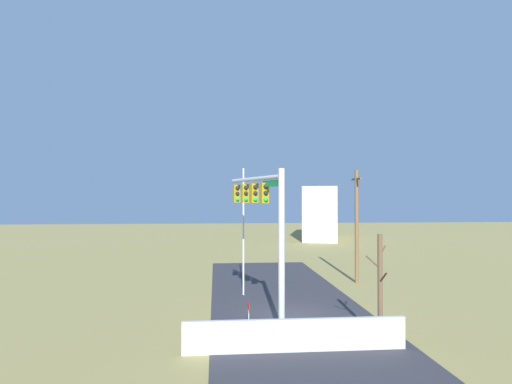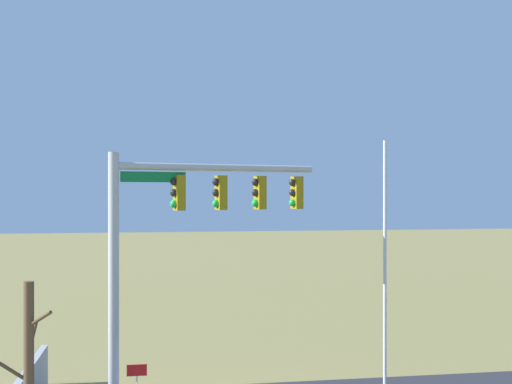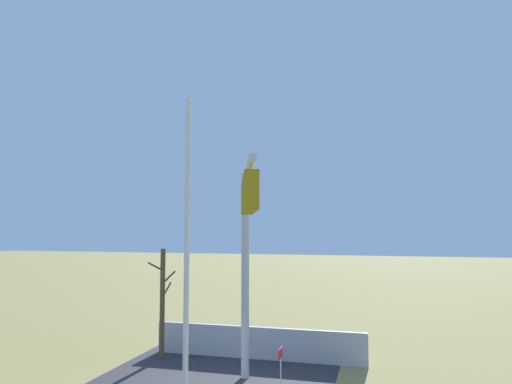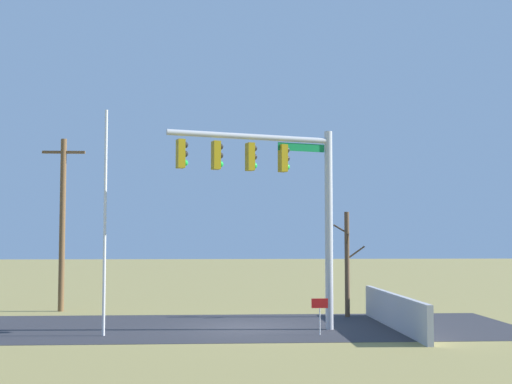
# 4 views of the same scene
# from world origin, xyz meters

# --- Properties ---
(ground_plane) EXTENTS (160.00, 160.00, 0.00)m
(ground_plane) POSITION_xyz_m (0.00, 0.00, 0.00)
(ground_plane) COLOR olive
(road_surface) EXTENTS (28.00, 8.00, 0.01)m
(road_surface) POSITION_xyz_m (-4.00, 0.00, 0.01)
(road_surface) COLOR #2D2D33
(road_surface) RESTS_ON ground_plane
(sidewalk_corner) EXTENTS (6.00, 6.00, 0.01)m
(sidewalk_corner) POSITION_xyz_m (3.95, -0.94, 0.00)
(sidewalk_corner) COLOR #B7B5AD
(sidewalk_corner) RESTS_ON ground_plane
(retaining_fence) EXTENTS (0.20, 8.51, 1.24)m
(retaining_fence) POSITION_xyz_m (5.33, -0.76, 0.62)
(retaining_fence) COLOR #A8A8AD
(retaining_fence) RESTS_ON ground_plane
(signal_mast) EXTENTS (5.85, 2.08, 7.09)m
(signal_mast) POSITION_xyz_m (1.17, -1.52, 5.08)
(signal_mast) COLOR #B2B5BA
(signal_mast) RESTS_ON ground_plane
(flagpole) EXTENTS (0.10, 0.10, 7.58)m
(flagpole) POSITION_xyz_m (-4.81, -2.11, 3.79)
(flagpole) COLOR silver
(flagpole) RESTS_ON ground_plane
(utility_pole) EXTENTS (1.90, 0.26, 7.70)m
(utility_pole) POSITION_xyz_m (-7.95, 5.84, 4.01)
(utility_pole) COLOR brown
(utility_pole) RESTS_ON ground_plane
(bare_tree) EXTENTS (1.27, 1.02, 4.33)m
(bare_tree) POSITION_xyz_m (4.34, 2.90, 2.22)
(bare_tree) COLOR brown
(bare_tree) RESTS_ON ground_plane
(open_sign) EXTENTS (0.56, 0.04, 1.22)m
(open_sign) POSITION_xyz_m (2.40, -2.32, 0.91)
(open_sign) COLOR silver
(open_sign) RESTS_ON ground_plane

